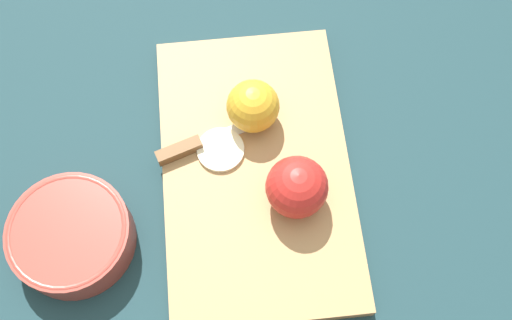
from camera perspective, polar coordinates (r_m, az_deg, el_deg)
ground_plane at (r=0.83m, az=0.00°, el=-1.16°), size 4.00×4.00×0.00m
cutting_board at (r=0.82m, az=0.00°, el=-0.86°), size 0.46×0.33×0.02m
apple_half_left at (r=0.75m, az=3.91°, el=-2.57°), size 0.08×0.08×0.08m
apple_half_right at (r=0.80m, az=-0.29°, el=5.17°), size 0.07×0.07×0.07m
knife at (r=0.81m, az=-6.55°, el=1.19°), size 0.08×0.13×0.02m
apple_slice at (r=0.81m, az=-3.40°, el=0.99°), size 0.06×0.06×0.01m
bowl at (r=0.80m, az=-17.18°, el=-6.86°), size 0.16×0.16×0.05m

